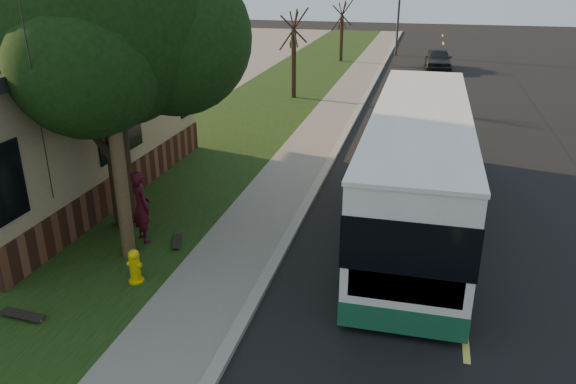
% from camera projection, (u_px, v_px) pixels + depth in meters
% --- Properties ---
extents(ground, '(120.00, 120.00, 0.00)m').
position_uv_depth(ground, '(256.00, 301.00, 11.16)').
color(ground, black).
rests_on(ground, ground).
extents(road, '(8.00, 80.00, 0.01)m').
position_uv_depth(road, '(452.00, 160.00, 19.27)').
color(road, black).
rests_on(road, ground).
extents(curb, '(0.25, 80.00, 0.12)m').
position_uv_depth(curb, '(337.00, 149.00, 20.14)').
color(curb, gray).
rests_on(curb, ground).
extents(sidewalk, '(2.00, 80.00, 0.08)m').
position_uv_depth(sidewalk, '(310.00, 148.00, 20.37)').
color(sidewalk, slate).
rests_on(sidewalk, ground).
extents(grass_verge, '(5.00, 80.00, 0.07)m').
position_uv_depth(grass_verge, '(219.00, 141.00, 21.15)').
color(grass_verge, black).
rests_on(grass_verge, ground).
extents(fire_hydrant, '(0.32, 0.32, 0.74)m').
position_uv_depth(fire_hydrant, '(135.00, 266.00, 11.58)').
color(fire_hydrant, '#DDB60B').
rests_on(fire_hydrant, grass_verge).
extents(utility_pole, '(2.86, 3.21, 9.07)m').
position_uv_depth(utility_pole, '(105.00, 51.00, 11.06)').
color(utility_pole, '#473321').
rests_on(utility_pole, ground).
extents(leafy_tree, '(6.30, 6.00, 7.80)m').
position_uv_depth(leafy_tree, '(107.00, 15.00, 12.54)').
color(leafy_tree, black).
rests_on(leafy_tree, grass_verge).
extents(bare_tree_near, '(1.38, 1.21, 4.31)m').
position_uv_depth(bare_tree_near, '(294.00, 55.00, 27.34)').
color(bare_tree_near, black).
rests_on(bare_tree_near, grass_verge).
extents(bare_tree_far, '(1.38, 1.21, 4.03)m').
position_uv_depth(bare_tree_far, '(342.00, 32.00, 38.08)').
color(bare_tree_far, black).
rests_on(bare_tree_far, grass_verge).
extents(traffic_signal, '(0.18, 0.22, 5.50)m').
position_uv_depth(traffic_signal, '(399.00, 11.00, 40.47)').
color(traffic_signal, '#2D2D30').
rests_on(traffic_signal, ground).
extents(transit_bus, '(2.50, 10.85, 2.94)m').
position_uv_depth(transit_bus, '(417.00, 162.00, 14.20)').
color(transit_bus, silver).
rests_on(transit_bus, ground).
extents(skateboarder, '(0.76, 0.72, 1.74)m').
position_uv_depth(skateboarder, '(141.00, 206.00, 13.17)').
color(skateboarder, '#430D18').
rests_on(skateboarder, grass_verge).
extents(skateboard_main, '(0.48, 0.79, 0.07)m').
position_uv_depth(skateboard_main, '(177.00, 241.00, 13.30)').
color(skateboard_main, black).
rests_on(skateboard_main, grass_verge).
extents(skateboard_spare, '(0.93, 0.30, 0.09)m').
position_uv_depth(skateboard_spare, '(22.00, 315.00, 10.47)').
color(skateboard_spare, black).
rests_on(skateboard_spare, grass_verge).
extents(dumpster, '(1.75, 1.54, 1.30)m').
position_uv_depth(dumpster, '(90.00, 141.00, 18.95)').
color(dumpster, black).
rests_on(dumpster, building_lot).
extents(distant_car, '(1.75, 4.06, 1.37)m').
position_uv_depth(distant_car, '(438.00, 59.00, 35.71)').
color(distant_car, black).
rests_on(distant_car, ground).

